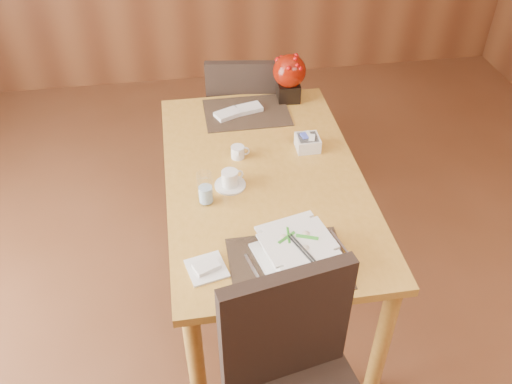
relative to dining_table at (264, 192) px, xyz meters
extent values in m
plane|color=brown|center=(0.00, -0.60, -0.65)|extent=(6.00, 6.00, 0.00)
cube|color=#BB8734|center=(0.00, 0.00, 0.08)|extent=(0.90, 1.50, 0.04)
cylinder|color=#BB8734|center=(-0.39, -0.69, -0.30)|extent=(0.07, 0.07, 0.71)
cylinder|color=#BB8734|center=(-0.39, 0.69, -0.30)|extent=(0.07, 0.07, 0.71)
cylinder|color=#BB8734|center=(0.39, -0.69, -0.30)|extent=(0.07, 0.07, 0.71)
cylinder|color=#BB8734|center=(0.39, 0.69, -0.30)|extent=(0.07, 0.07, 0.71)
cube|color=black|center=(0.00, -0.55, 0.10)|extent=(0.45, 0.33, 0.01)
cube|color=black|center=(0.00, 0.55, 0.10)|extent=(0.45, 0.33, 0.01)
cube|color=silver|center=(0.03, -0.54, 0.10)|extent=(0.34, 0.34, 0.01)
cube|color=silver|center=(0.03, -0.54, 0.16)|extent=(0.24, 0.24, 0.10)
cylinder|color=tan|center=(0.03, -0.54, 0.16)|extent=(0.18, 0.18, 0.08)
cylinder|color=silver|center=(-0.16, -0.05, 0.10)|extent=(0.14, 0.14, 0.01)
cylinder|color=silver|center=(-0.16, -0.05, 0.14)|extent=(0.10, 0.10, 0.07)
cylinder|color=black|center=(-0.16, -0.05, 0.17)|extent=(0.07, 0.07, 0.01)
cylinder|color=silver|center=(-0.28, -0.14, 0.17)|extent=(0.07, 0.07, 0.15)
cube|color=silver|center=(0.25, 0.18, 0.13)|extent=(0.11, 0.11, 0.07)
cube|color=black|center=(0.25, 0.65, 0.15)|extent=(0.13, 0.13, 0.10)
sphere|color=maroon|center=(0.25, 0.65, 0.27)|extent=(0.18, 0.18, 0.18)
cube|color=silver|center=(-0.31, -0.53, 0.10)|extent=(0.17, 0.17, 0.01)
cube|color=black|center=(-0.07, -0.85, 0.12)|extent=(0.46, 0.14, 0.52)
cube|color=black|center=(0.04, 0.97, -0.22)|extent=(0.49, 0.49, 0.06)
cube|color=black|center=(0.01, 0.77, 0.05)|extent=(0.42, 0.11, 0.47)
cylinder|color=black|center=(0.24, 1.12, -0.45)|extent=(0.03, 0.03, 0.41)
cylinder|color=black|center=(0.19, 0.77, -0.45)|extent=(0.03, 0.03, 0.41)
cylinder|color=black|center=(-0.12, 1.17, -0.45)|extent=(0.03, 0.03, 0.41)
cylinder|color=black|center=(-0.17, 0.82, -0.45)|extent=(0.03, 0.03, 0.41)
camera|label=1|loc=(-0.34, -1.92, 1.64)|focal=38.00mm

